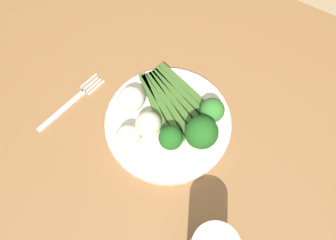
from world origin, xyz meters
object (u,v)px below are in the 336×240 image
(broccoli_back, at_px, (201,133))
(cauliflower_near_fork, at_px, (132,98))
(fork, at_px, (72,102))
(dining_table, at_px, (190,159))
(cauliflower_right, at_px, (128,137))
(broccoli_front, at_px, (212,110))
(broccoli_front_left, at_px, (171,138))
(asparagus_bundle, at_px, (173,100))
(cauliflower_back_right, at_px, (148,124))
(plate, at_px, (168,123))

(broccoli_back, relative_size, cauliflower_near_fork, 1.45)
(cauliflower_near_fork, distance_m, fork, 0.13)
(dining_table, distance_m, cauliflower_right, 0.19)
(cauliflower_right, height_order, fork, cauliflower_right)
(broccoli_front, relative_size, broccoli_front_left, 1.04)
(asparagus_bundle, distance_m, cauliflower_right, 0.12)
(broccoli_front_left, bearing_deg, cauliflower_right, -153.50)
(broccoli_front_left, height_order, cauliflower_back_right, broccoli_front_left)
(broccoli_front_left, distance_m, cauliflower_near_fork, 0.11)
(broccoli_front, height_order, cauliflower_right, broccoli_front)
(broccoli_back, height_order, cauliflower_back_right, broccoli_back)
(broccoli_back, bearing_deg, cauliflower_back_right, -163.98)
(cauliflower_right, bearing_deg, cauliflower_near_fork, 117.41)
(dining_table, xyz_separation_m, broccoli_front, (0.01, 0.05, 0.16))
(broccoli_back, relative_size, broccoli_front_left, 1.36)
(broccoli_back, relative_size, fork, 0.44)
(plate, bearing_deg, cauliflower_back_right, -123.74)
(broccoli_back, distance_m, cauliflower_back_right, 0.10)
(broccoli_front_left, xyz_separation_m, cauliflower_right, (-0.07, -0.03, -0.01))
(broccoli_front, bearing_deg, fork, -157.77)
(dining_table, relative_size, asparagus_bundle, 7.27)
(plate, distance_m, fork, 0.20)
(broccoli_back, bearing_deg, asparagus_bundle, 150.84)
(broccoli_back, distance_m, cauliflower_near_fork, 0.15)
(broccoli_front, xyz_separation_m, cauliflower_near_fork, (-0.14, -0.05, -0.01))
(broccoli_front, relative_size, cauliflower_back_right, 1.15)
(broccoli_front, xyz_separation_m, fork, (-0.26, -0.11, -0.05))
(cauliflower_back_right, distance_m, cauliflower_near_fork, 0.06)
(plate, xyz_separation_m, cauliflower_near_fork, (-0.08, -0.00, 0.03))
(cauliflower_near_fork, xyz_separation_m, fork, (-0.11, -0.06, -0.04))
(plate, relative_size, broccoli_back, 3.32)
(plate, bearing_deg, fork, -163.22)
(fork, bearing_deg, cauliflower_back_right, -70.33)
(broccoli_front_left, bearing_deg, broccoli_front, 66.02)
(asparagus_bundle, height_order, fork, asparagus_bundle)
(asparagus_bundle, relative_size, cauliflower_near_fork, 3.55)
(broccoli_back, relative_size, broccoli_front, 1.31)
(broccoli_front_left, bearing_deg, asparagus_bundle, 117.83)
(broccoli_front, relative_size, cauliflower_near_fork, 1.11)
(plate, xyz_separation_m, broccoli_front, (0.07, 0.05, 0.04))
(cauliflower_back_right, bearing_deg, plate, 56.26)
(broccoli_front, height_order, broccoli_front_left, broccoli_front)
(dining_table, distance_m, cauliflower_back_right, 0.17)
(asparagus_bundle, distance_m, broccoli_front_left, 0.09)
(dining_table, xyz_separation_m, cauliflower_right, (-0.10, -0.07, 0.15))
(cauliflower_near_fork, xyz_separation_m, cauliflower_right, (0.04, -0.07, -0.00))
(plate, relative_size, cauliflower_near_fork, 4.83)
(dining_table, bearing_deg, cauliflower_right, -146.32)
(cauliflower_back_right, bearing_deg, broccoli_front_left, -5.14)
(dining_table, height_order, fork, fork)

